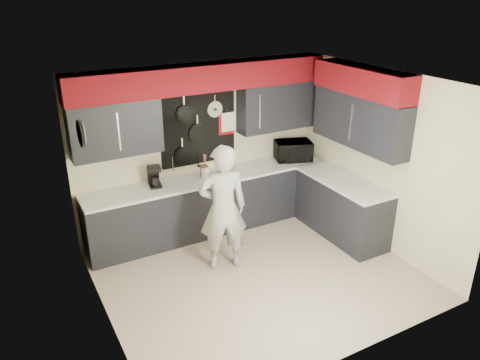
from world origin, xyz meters
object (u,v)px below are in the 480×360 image
utensil_crock (205,172)px  coffee_maker (154,176)px  knife_block (204,171)px  person (223,209)px  microwave (293,151)px

utensil_crock → coffee_maker: coffee_maker is taller
knife_block → person: (-0.21, -1.02, -0.13)m
knife_block → person: size_ratio=0.11×
microwave → knife_block: bearing=-162.1°
microwave → utensil_crock: (-1.60, -0.00, -0.08)m
knife_block → coffee_maker: coffee_maker is taller
utensil_crock → coffee_maker: bearing=174.7°
knife_block → coffee_maker: (-0.76, 0.06, 0.06)m
microwave → utensil_crock: 1.60m
person → coffee_maker: bearing=-48.1°
person → utensil_crock: bearing=-87.6°
microwave → person: person is taller
coffee_maker → knife_block: bearing=7.3°
microwave → utensil_crock: size_ratio=3.44×
knife_block → utensil_crock: 0.02m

